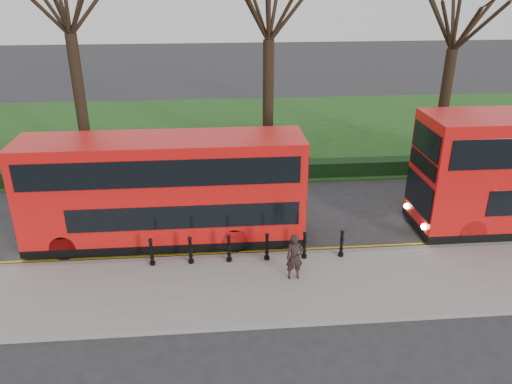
{
  "coord_description": "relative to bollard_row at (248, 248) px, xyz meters",
  "views": [
    {
      "loc": [
        -0.99,
        -16.74,
        9.66
      ],
      "look_at": [
        0.51,
        0.5,
        2.0
      ],
      "focal_mm": 35.0,
      "sensor_mm": 36.0,
      "label": 1
    }
  ],
  "objects": [
    {
      "name": "bollard_row",
      "position": [
        0.0,
        0.0,
        0.0
      ],
      "size": [
        6.94,
        0.15,
        1.0
      ],
      "color": "black",
      "rests_on": "pavement"
    },
    {
      "name": "tree_right",
      "position": [
        11.94,
        11.35,
        7.06
      ],
      "size": [
        6.79,
        6.79,
        10.61
      ],
      "color": "black",
      "rests_on": "ground"
    },
    {
      "name": "grass_verge",
      "position": [
        -0.06,
        16.35,
        -0.62
      ],
      "size": [
        60.0,
        18.0,
        0.06
      ],
      "primitive_type": "cube",
      "color": "#1A4918",
      "rests_on": "ground"
    },
    {
      "name": "pedestrian",
      "position": [
        1.47,
        -1.25,
        0.31
      ],
      "size": [
        0.61,
        0.42,
        1.61
      ],
      "primitive_type": "imported",
      "rotation": [
        0.0,
        0.0,
        0.06
      ],
      "color": "black",
      "rests_on": "pavement"
    },
    {
      "name": "bus_lead",
      "position": [
        -3.0,
        1.99,
        1.45
      ],
      "size": [
        10.48,
        2.41,
        4.17
      ],
      "color": "red",
      "rests_on": "ground"
    },
    {
      "name": "yellow_line_inner",
      "position": [
        -0.06,
        0.85,
        -0.64
      ],
      "size": [
        60.0,
        0.1,
        0.01
      ],
      "primitive_type": "cube",
      "color": "yellow",
      "rests_on": "ground"
    },
    {
      "name": "kerb",
      "position": [
        -0.06,
        0.35,
        -0.57
      ],
      "size": [
        60.0,
        0.25,
        0.16
      ],
      "primitive_type": "cube",
      "color": "slate",
      "rests_on": "ground"
    },
    {
      "name": "yellow_line_outer",
      "position": [
        -0.06,
        0.65,
        -0.64
      ],
      "size": [
        60.0,
        0.1,
        0.01
      ],
      "primitive_type": "cube",
      "color": "yellow",
      "rests_on": "ground"
    },
    {
      "name": "ground",
      "position": [
        -0.06,
        1.35,
        -0.65
      ],
      "size": [
        120.0,
        120.0,
        0.0
      ],
      "primitive_type": "plane",
      "color": "#28282B",
      "rests_on": "ground"
    },
    {
      "name": "hedge",
      "position": [
        -0.06,
        8.15,
        -0.25
      ],
      "size": [
        60.0,
        0.9,
        0.8
      ],
      "primitive_type": "cube",
      "color": "black",
      "rests_on": "ground"
    },
    {
      "name": "pavement",
      "position": [
        -0.06,
        -1.65,
        -0.57
      ],
      "size": [
        60.0,
        4.0,
        0.15
      ],
      "primitive_type": "cube",
      "color": "gray",
      "rests_on": "ground"
    }
  ]
}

